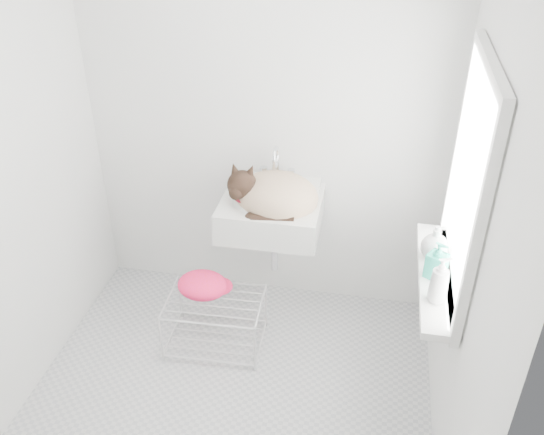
% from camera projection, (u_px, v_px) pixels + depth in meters
% --- Properties ---
extents(floor, '(2.20, 2.00, 0.02)m').
position_uv_depth(floor, '(230.00, 395.00, 3.26)').
color(floor, '#BABABA').
rests_on(floor, ground).
extents(back_wall, '(2.20, 0.02, 2.50)m').
position_uv_depth(back_wall, '(264.00, 118.00, 3.44)').
color(back_wall, white).
rests_on(back_wall, ground).
extents(right_wall, '(0.02, 2.00, 2.50)m').
position_uv_depth(right_wall, '(475.00, 228.00, 2.43)').
color(right_wall, white).
rests_on(right_wall, ground).
extents(window_glass, '(0.01, 0.80, 1.00)m').
position_uv_depth(window_glass, '(471.00, 183.00, 2.54)').
color(window_glass, white).
rests_on(window_glass, right_wall).
extents(window_frame, '(0.04, 0.90, 1.10)m').
position_uv_depth(window_frame, '(467.00, 183.00, 2.54)').
color(window_frame, white).
rests_on(window_frame, right_wall).
extents(windowsill, '(0.16, 0.88, 0.04)m').
position_uv_depth(windowsill, '(435.00, 276.00, 2.83)').
color(windowsill, white).
rests_on(windowsill, right_wall).
extents(sink, '(0.58, 0.51, 0.23)m').
position_uv_depth(sink, '(271.00, 200.00, 3.42)').
color(sink, silver).
rests_on(sink, back_wall).
extents(faucet, '(0.21, 0.15, 0.21)m').
position_uv_depth(faucet, '(277.00, 165.00, 3.49)').
color(faucet, silver).
rests_on(faucet, sink).
extents(cat, '(0.53, 0.46, 0.32)m').
position_uv_depth(cat, '(273.00, 195.00, 3.38)').
color(cat, '#C1A98C').
rests_on(cat, sink).
extents(wire_rack, '(0.57, 0.41, 0.33)m').
position_uv_depth(wire_rack, '(216.00, 324.00, 3.54)').
color(wire_rack, silver).
rests_on(wire_rack, floor).
extents(towel, '(0.32, 0.24, 0.13)m').
position_uv_depth(towel, '(203.00, 290.00, 3.48)').
color(towel, '#F12100').
rests_on(towel, wire_rack).
extents(bottle_a, '(0.10, 0.10, 0.19)m').
position_uv_depth(bottle_a, '(436.00, 300.00, 2.65)').
color(bottle_a, white).
rests_on(bottle_a, windowsill).
extents(bottle_b, '(0.12, 0.12, 0.19)m').
position_uv_depth(bottle_b, '(434.00, 276.00, 2.79)').
color(bottle_b, '#1E8F77').
rests_on(bottle_b, windowsill).
extents(bottle_c, '(0.16, 0.16, 0.18)m').
position_uv_depth(bottle_c, '(433.00, 257.00, 2.93)').
color(bottle_c, silver).
rests_on(bottle_c, windowsill).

